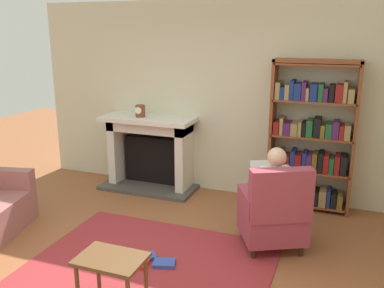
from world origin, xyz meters
TOP-DOWN VIEW (x-y plane):
  - ground at (0.00, 0.00)m, footprint 14.00×14.00m
  - back_wall at (0.00, 2.55)m, footprint 5.60×0.10m
  - area_rug at (0.00, 0.30)m, footprint 2.40×1.80m
  - fireplace at (-0.97, 2.30)m, footprint 1.41×0.64m
  - mantel_clock at (-1.07, 2.20)m, footprint 0.14×0.14m
  - bookshelf at (1.31, 2.33)m, footprint 1.06×0.32m
  - armchair_reading at (1.09, 1.05)m, footprint 0.85×0.85m
  - seated_reader at (1.04, 1.16)m, footprint 0.52×0.60m
  - side_table at (0.01, -0.45)m, footprint 0.56×0.39m
  - scattered_books at (-0.01, 0.31)m, footprint 0.46×0.36m

SIDE VIEW (x-z plane):
  - ground at x=0.00m, z-range 0.00..0.00m
  - area_rug at x=0.00m, z-range 0.00..0.01m
  - scattered_books at x=-0.01m, z-range 0.01..0.05m
  - side_table at x=0.01m, z-range 0.17..0.66m
  - armchair_reading at x=1.09m, z-range -0.06..0.91m
  - fireplace at x=-0.97m, z-range 0.03..1.12m
  - seated_reader at x=1.04m, z-range 0.05..1.19m
  - bookshelf at x=1.31m, z-range -0.03..1.92m
  - mantel_clock at x=-1.07m, z-range 1.09..1.26m
  - back_wall at x=0.00m, z-range 0.00..2.70m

